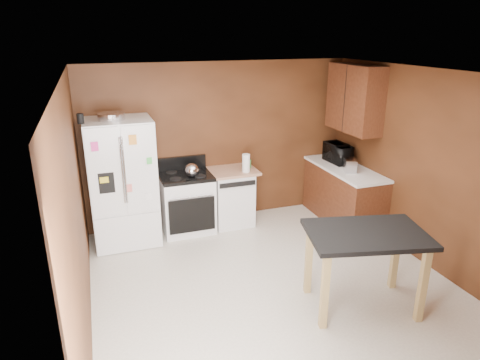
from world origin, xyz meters
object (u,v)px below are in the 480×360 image
pen_cup (80,119)px  island (366,244)px  toaster (350,165)px  gas_range (187,202)px  green_canister (248,164)px  dishwasher (231,196)px  roasting_pan (111,116)px  kettle (192,170)px  refrigerator (123,183)px  microwave (338,154)px  paper_towel (246,163)px

pen_cup → island: pen_cup is taller
toaster → gas_range: gas_range is taller
pen_cup → green_canister: pen_cup is taller
dishwasher → island: 2.67m
roasting_pan → toaster: 3.52m
kettle → green_canister: kettle is taller
green_canister → dishwasher: (-0.28, -0.03, -0.50)m
refrigerator → island: (2.30, -2.48, -0.13)m
roasting_pan → refrigerator: roasting_pan is taller
gas_range → dishwasher: bearing=1.9°
toaster → green_canister: bearing=175.1°
kettle → refrigerator: bearing=175.9°
dishwasher → gas_range: bearing=-178.1°
pen_cup → refrigerator: bearing=17.2°
toaster → microwave: bearing=102.6°
green_canister → dishwasher: bearing=-173.0°
microwave → island: size_ratio=0.36×
microwave → gas_range: bearing=83.4°
toaster → dishwasher: bearing=-179.7°
kettle → paper_towel: paper_towel is taller
roasting_pan → pen_cup: pen_cup is taller
paper_towel → toaster: paper_towel is taller
roasting_pan → paper_towel: 2.06m
pen_cup → dishwasher: (2.08, 0.22, -1.41)m
refrigerator → gas_range: refrigerator is taller
kettle → toaster: bearing=-12.9°
kettle → island: 2.76m
green_canister → refrigerator: 1.92m
pen_cup → dishwasher: pen_cup is taller
pen_cup → kettle: 1.67m
paper_towel → pen_cup: bearing=-178.3°
pen_cup → gas_range: 1.96m
toaster → refrigerator: bearing=-167.7°
green_canister → dishwasher: 0.57m
paper_towel → gas_range: (-0.91, 0.13, -0.57)m
green_canister → gas_range: 1.12m
refrigerator → gas_range: size_ratio=1.64×
paper_towel → green_canister: 0.23m
green_canister → microwave: (1.47, -0.23, 0.09)m
kettle → gas_range: 0.56m
microwave → island: 2.62m
pen_cup → kettle: bearing=2.8°
dishwasher → kettle: bearing=-166.7°
pen_cup → green_canister: 2.55m
microwave → paper_towel: bearing=86.0°
kettle → dishwasher: size_ratio=0.23×
pen_cup → dishwasher: bearing=6.2°
microwave → dishwasher: 1.86m
kettle → pen_cup: bearing=-177.2°
kettle → toaster: size_ratio=0.77×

